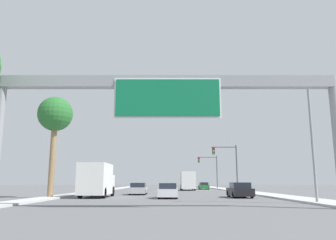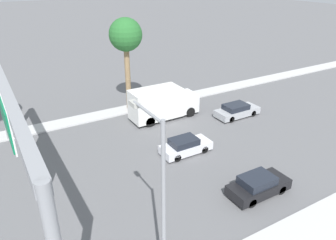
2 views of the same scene
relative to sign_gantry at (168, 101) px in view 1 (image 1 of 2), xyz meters
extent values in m
cube|color=#BDBDBD|center=(11.25, 42.07, -6.16)|extent=(3.00, 120.00, 0.15)
cube|color=#BDBDBD|center=(-10.75, 42.07, -6.16)|extent=(2.00, 120.00, 0.15)
cube|color=gray|center=(0.00, 0.07, 1.19)|extent=(19.90, 0.60, 0.70)
cube|color=white|center=(0.00, -0.23, 0.13)|extent=(6.30, 0.08, 2.42)
cube|color=#0F6B42|center=(0.00, -0.28, 0.13)|extent=(6.10, 0.16, 2.22)
cube|color=black|center=(7.00, 13.62, -5.70)|extent=(1.87, 4.37, 0.72)
cube|color=#1E232D|center=(7.00, 13.40, -5.07)|extent=(1.65, 2.27, 0.55)
cylinder|color=black|center=(6.17, 14.98, -5.91)|extent=(0.22, 0.64, 0.64)
cylinder|color=black|center=(7.83, 14.98, -5.91)|extent=(0.22, 0.64, 0.64)
cylinder|color=black|center=(6.17, 12.27, -5.91)|extent=(0.22, 0.64, 0.64)
cylinder|color=black|center=(7.83, 12.27, -5.91)|extent=(0.22, 0.64, 0.64)
cube|color=silver|center=(0.00, 12.33, -5.71)|extent=(1.78, 4.28, 0.68)
cube|color=#1E232D|center=(0.00, 12.12, -5.11)|extent=(1.56, 2.22, 0.53)
cylinder|color=black|center=(-0.78, 13.66, -5.91)|extent=(0.22, 0.64, 0.64)
cylinder|color=black|center=(0.78, 13.66, -5.91)|extent=(0.22, 0.64, 0.64)
cylinder|color=black|center=(-0.78, 11.01, -5.91)|extent=(0.22, 0.64, 0.64)
cylinder|color=black|center=(0.78, 11.01, -5.91)|extent=(0.22, 0.64, 0.64)
cube|color=#A5A8AD|center=(-3.50, 20.93, -5.72)|extent=(1.90, 4.69, 0.68)
cube|color=#1E232D|center=(-3.50, 20.69, -5.12)|extent=(1.67, 2.44, 0.52)
cylinder|color=black|center=(-4.34, 22.38, -5.91)|extent=(0.22, 0.64, 0.64)
cylinder|color=black|center=(-2.66, 22.38, -5.91)|extent=(0.22, 0.64, 0.64)
cylinder|color=black|center=(-4.34, 19.47, -5.91)|extent=(0.22, 0.64, 0.64)
cylinder|color=black|center=(-2.66, 19.47, -5.91)|extent=(0.22, 0.64, 0.64)
cube|color=#1E662D|center=(7.00, 46.28, -5.72)|extent=(1.77, 4.53, 0.68)
cube|color=#1E232D|center=(7.00, 46.05, -5.12)|extent=(1.55, 2.36, 0.52)
cylinder|color=black|center=(6.23, 47.68, -5.91)|extent=(0.22, 0.64, 0.64)
cylinder|color=black|center=(7.77, 47.68, -5.91)|extent=(0.22, 0.64, 0.64)
cylinder|color=black|center=(6.23, 44.87, -5.91)|extent=(0.22, 0.64, 0.64)
cylinder|color=black|center=(7.77, 44.87, -5.91)|extent=(0.22, 0.64, 0.64)
cube|color=yellow|center=(3.50, 43.34, -4.99)|extent=(2.22, 2.20, 1.88)
cube|color=silver|center=(3.50, 39.40, -4.48)|extent=(2.41, 5.67, 2.91)
cylinder|color=black|center=(2.43, 43.23, -5.73)|extent=(0.28, 1.00, 1.00)
cylinder|color=black|center=(4.57, 43.23, -5.73)|extent=(0.28, 1.00, 1.00)
cylinder|color=black|center=(2.43, 37.98, -5.73)|extent=(0.28, 1.00, 1.00)
cylinder|color=black|center=(4.57, 37.98, -5.73)|extent=(0.28, 1.00, 1.00)
cube|color=white|center=(-7.00, 16.84, -4.98)|extent=(2.29, 1.97, 1.91)
cube|color=silver|center=(-7.00, 13.32, -4.46)|extent=(2.49, 5.06, 2.95)
cylinder|color=black|center=(-8.11, 16.74, -5.73)|extent=(0.28, 1.00, 1.00)
cylinder|color=black|center=(-5.89, 16.74, -5.73)|extent=(0.28, 1.00, 1.00)
cylinder|color=black|center=(-8.11, 12.05, -5.73)|extent=(0.28, 1.00, 1.00)
cylinder|color=black|center=(-5.89, 12.05, -5.73)|extent=(0.28, 1.00, 1.00)
cylinder|color=#4C4C4F|center=(10.25, 30.07, -2.78)|extent=(0.20, 0.20, 6.91)
cylinder|color=#4C4C4F|center=(8.40, 30.07, 0.38)|extent=(3.70, 0.14, 0.14)
cube|color=black|center=(6.85, 30.07, -0.19)|extent=(0.35, 0.28, 1.05)
cylinder|color=red|center=(6.85, 29.91, 0.16)|extent=(0.22, 0.04, 0.22)
cylinder|color=yellow|center=(6.85, 29.91, -0.19)|extent=(0.22, 0.04, 0.22)
cylinder|color=green|center=(6.85, 29.91, -0.54)|extent=(0.22, 0.04, 0.22)
cylinder|color=#4C4C4F|center=(10.25, 50.07, -2.81)|extent=(0.20, 0.20, 6.85)
cylinder|color=#4C4C4F|center=(8.21, 50.07, 0.31)|extent=(4.08, 0.14, 0.14)
cube|color=black|center=(6.49, 50.07, -0.26)|extent=(0.35, 0.28, 1.05)
cylinder|color=red|center=(6.49, 49.91, 0.09)|extent=(0.22, 0.04, 0.22)
cylinder|color=yellow|center=(6.49, 49.91, -0.26)|extent=(0.22, 0.04, 0.22)
cylinder|color=green|center=(6.49, 49.91, -0.61)|extent=(0.22, 0.04, 0.22)
cylinder|color=#8C704C|center=(-10.92, 12.15, -2.24)|extent=(0.55, 0.55, 7.98)
sphere|color=#286B2D|center=(-10.92, 12.15, 1.75)|extent=(3.33, 3.33, 3.33)
cylinder|color=gray|center=(10.35, 4.34, -1.68)|extent=(0.18, 0.18, 9.10)
cylinder|color=gray|center=(9.14, 4.34, 2.72)|extent=(2.43, 0.12, 0.12)
cube|color=#B2B2A8|center=(7.92, 4.34, 2.62)|extent=(0.60, 0.28, 0.20)
camera|label=1|loc=(0.02, -18.91, -4.70)|focal=35.00mm
camera|label=2|loc=(19.53, -0.83, 7.79)|focal=35.00mm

